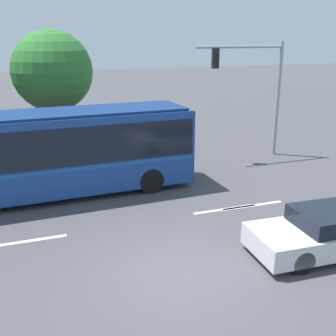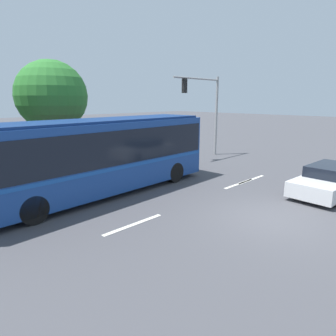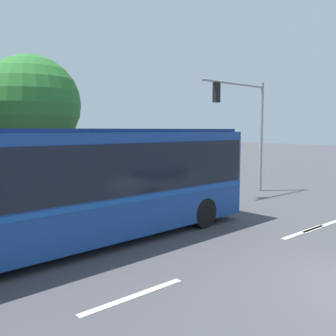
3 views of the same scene
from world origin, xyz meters
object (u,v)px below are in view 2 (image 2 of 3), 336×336
at_px(traffic_light_pole, 207,103).
at_px(street_tree_centre, 52,96).
at_px(city_bus, 96,153).
at_px(sedan_foreground, 331,180).

bearing_deg(traffic_light_pole, street_tree_centre, -21.99).
relative_size(city_bus, sedan_foreground, 2.34).
height_order(sedan_foreground, traffic_light_pole, traffic_light_pole).
bearing_deg(sedan_foreground, city_bus, -41.39).
bearing_deg(city_bus, sedan_foreground, -45.97).
bearing_deg(city_bus, traffic_light_pole, 9.94).
relative_size(traffic_light_pole, street_tree_centre, 0.91).
height_order(city_bus, sedan_foreground, city_bus).
xyz_separation_m(city_bus, sedan_foreground, (7.37, -7.11, -1.24)).
distance_m(traffic_light_pole, street_tree_centre, 10.20).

